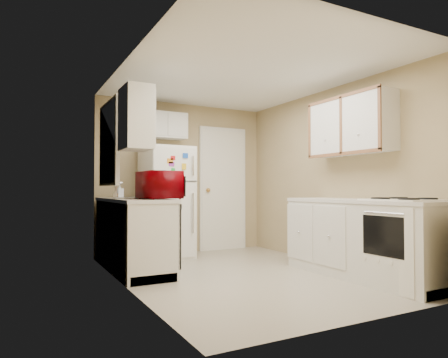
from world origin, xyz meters
name	(u,v)px	position (x,y,z in m)	size (l,w,h in m)	color
floor	(244,274)	(0.00, 0.00, 0.00)	(3.80, 3.80, 0.00)	#BBB099
ceiling	(243,75)	(0.00, 0.00, 2.40)	(3.80, 3.80, 0.00)	white
wall_left	(127,172)	(-1.40, 0.00, 1.20)	(3.80, 3.80, 0.00)	tan
wall_right	(332,176)	(1.40, 0.00, 1.20)	(3.80, 3.80, 0.00)	tan
wall_back	(184,178)	(0.00, 1.90, 1.20)	(2.80, 2.80, 0.00)	tan
wall_front	(368,166)	(0.00, -1.90, 1.20)	(2.80, 2.80, 0.00)	tan
left_counter	(133,234)	(-1.10, 0.90, 0.45)	(0.60, 1.80, 0.90)	silver
dishwasher	(171,234)	(-0.81, 0.30, 0.49)	(0.03, 0.58, 0.72)	black
sink	(130,201)	(-1.10, 1.05, 0.86)	(0.54, 0.74, 0.16)	gray
microwave	(160,186)	(-0.92, 0.40, 1.05)	(0.33, 0.59, 0.39)	#780006
soap_bottle	(119,190)	(-1.15, 1.41, 1.00)	(0.08, 0.09, 0.19)	silver
window_blinds	(110,143)	(-1.36, 1.05, 1.60)	(0.10, 0.98, 1.08)	silver
upper_cabinet_left	(136,118)	(-1.25, 0.22, 1.80)	(0.30, 0.45, 0.70)	silver
refrigerator	(167,202)	(-0.43, 1.51, 0.82)	(0.68, 0.66, 1.64)	white
cabinet_over_fridge	(163,126)	(-0.40, 1.75, 2.00)	(0.70, 0.30, 0.40)	silver
interior_door	(223,189)	(0.70, 1.86, 1.02)	(0.86, 0.06, 2.08)	white
right_counter	(362,239)	(1.10, -0.80, 0.45)	(0.60, 2.00, 0.90)	silver
stove	(404,247)	(1.10, -1.36, 0.43)	(0.57, 0.70, 0.86)	white
upper_cabinet_right	(351,126)	(1.25, -0.50, 1.80)	(0.30, 1.20, 0.70)	silver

